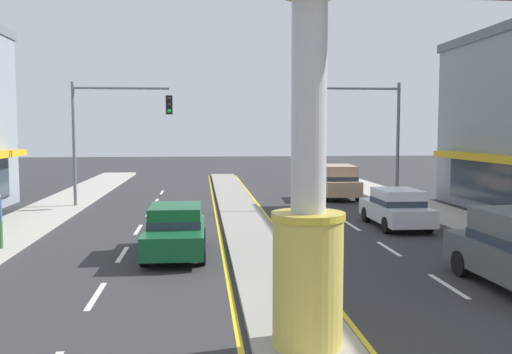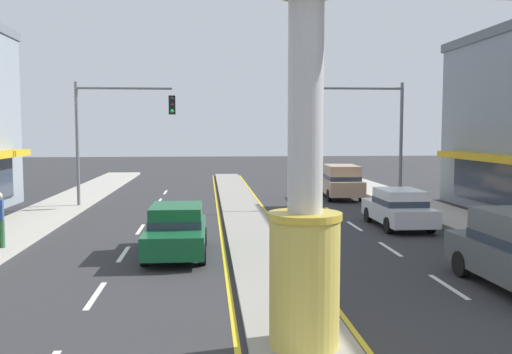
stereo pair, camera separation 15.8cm
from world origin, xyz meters
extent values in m
cube|color=gray|center=(0.00, 18.00, 0.07)|extent=(1.91, 52.00, 0.14)
cube|color=#ADA89E|center=(8.92, 16.00, 0.09)|extent=(2.72, 60.00, 0.18)
cube|color=silver|center=(-4.26, 9.20, 0.00)|extent=(0.14, 2.20, 0.01)
cube|color=silver|center=(-4.26, 13.60, 0.00)|extent=(0.14, 2.20, 0.01)
cube|color=silver|center=(-4.26, 18.00, 0.00)|extent=(0.14, 2.20, 0.01)
cube|color=silver|center=(-4.26, 22.40, 0.00)|extent=(0.14, 2.20, 0.01)
cube|color=silver|center=(-4.26, 26.80, 0.00)|extent=(0.14, 2.20, 0.01)
cube|color=silver|center=(-4.26, 31.20, 0.00)|extent=(0.14, 2.20, 0.01)
cube|color=silver|center=(4.26, 9.20, 0.00)|extent=(0.14, 2.20, 0.01)
cube|color=silver|center=(4.26, 13.60, 0.00)|extent=(0.14, 2.20, 0.01)
cube|color=silver|center=(4.26, 18.00, 0.00)|extent=(0.14, 2.20, 0.01)
cube|color=silver|center=(4.26, 22.40, 0.00)|extent=(0.14, 2.20, 0.01)
cube|color=silver|center=(4.26, 26.80, 0.00)|extent=(0.14, 2.20, 0.01)
cube|color=silver|center=(4.26, 31.20, 0.00)|extent=(0.14, 2.20, 0.01)
cube|color=yellow|center=(-1.14, 18.00, 0.00)|extent=(0.12, 52.00, 0.01)
cube|color=yellow|center=(1.14, 18.00, 0.00)|extent=(0.12, 52.00, 0.01)
cylinder|color=gold|center=(0.00, 5.44, 1.23)|extent=(1.20, 1.20, 2.19)
cylinder|color=gold|center=(0.00, 5.44, 2.39)|extent=(1.26, 1.26, 0.12)
cylinder|color=#B7B7BC|center=(0.00, 5.44, 4.28)|extent=(0.59, 0.59, 3.90)
cylinder|color=slate|center=(-7.96, 24.11, 3.10)|extent=(0.16, 0.16, 6.20)
cylinder|color=slate|center=(-5.65, 24.11, 5.90)|extent=(4.62, 0.12, 0.12)
cube|color=black|center=(-3.34, 23.95, 5.09)|extent=(0.32, 0.24, 0.92)
sphere|color=black|center=(-3.34, 23.81, 5.39)|extent=(0.17, 0.17, 0.17)
sphere|color=black|center=(-3.34, 23.81, 5.09)|extent=(0.17, 0.17, 0.17)
sphere|color=#19D83F|center=(-3.34, 23.81, 4.79)|extent=(0.17, 0.17, 0.17)
cylinder|color=slate|center=(7.96, 23.18, 3.10)|extent=(0.16, 0.16, 6.20)
cylinder|color=slate|center=(5.65, 23.18, 5.90)|extent=(4.62, 0.12, 0.12)
cube|color=black|center=(3.34, 23.02, 5.09)|extent=(0.32, 0.24, 0.92)
sphere|color=black|center=(3.34, 22.88, 5.39)|extent=(0.17, 0.17, 0.17)
sphere|color=black|center=(3.34, 22.88, 5.09)|extent=(0.17, 0.17, 0.17)
sphere|color=#19D83F|center=(3.34, 22.88, 4.79)|extent=(0.17, 0.17, 0.17)
cube|color=silver|center=(5.91, 17.60, 0.60)|extent=(1.78, 4.31, 0.66)
cube|color=silver|center=(5.91, 17.43, 1.23)|extent=(1.56, 2.16, 0.60)
cube|color=#283342|center=(5.91, 17.43, 1.05)|extent=(1.59, 2.18, 0.24)
cylinder|color=black|center=(5.10, 18.94, 0.31)|extent=(0.22, 0.62, 0.62)
cylinder|color=black|center=(6.72, 18.93, 0.31)|extent=(0.22, 0.62, 0.62)
cylinder|color=black|center=(5.09, 16.27, 0.31)|extent=(0.22, 0.62, 0.62)
cylinder|color=black|center=(6.71, 16.26, 0.31)|extent=(0.22, 0.62, 0.62)
cube|color=tan|center=(5.91, 27.15, 0.70)|extent=(2.17, 4.70, 0.80)
cube|color=tan|center=(5.90, 26.96, 1.50)|extent=(1.84, 2.95, 0.80)
cube|color=#283342|center=(5.90, 26.96, 1.22)|extent=(1.88, 2.98, 0.24)
cylinder|color=black|center=(5.12, 28.62, 0.34)|extent=(0.26, 0.69, 0.68)
cylinder|color=black|center=(6.86, 28.52, 0.34)|extent=(0.26, 0.69, 0.68)
cylinder|color=black|center=(4.95, 25.78, 0.34)|extent=(0.26, 0.69, 0.68)
cylinder|color=black|center=(6.69, 25.67, 0.34)|extent=(0.26, 0.69, 0.68)
cube|color=#14562D|center=(-2.61, 13.31, 0.60)|extent=(1.79, 4.31, 0.66)
cube|color=#14562D|center=(-2.60, 13.49, 1.23)|extent=(1.56, 2.16, 0.60)
cube|color=#283342|center=(-2.60, 13.49, 1.05)|extent=(1.60, 2.18, 0.24)
cylinder|color=black|center=(-1.81, 11.97, 0.31)|extent=(0.22, 0.62, 0.62)
cylinder|color=black|center=(-3.42, 11.99, 0.31)|extent=(0.22, 0.62, 0.62)
cylinder|color=black|center=(-1.79, 14.64, 0.31)|extent=(0.22, 0.62, 0.62)
cylinder|color=black|center=(-3.41, 14.65, 0.31)|extent=(0.22, 0.62, 0.62)
cylinder|color=black|center=(4.99, 10.07, 0.34)|extent=(0.24, 0.69, 0.68)
cylinder|color=#336B3D|center=(-8.03, 14.03, 0.62)|extent=(0.14, 0.14, 0.88)
camera|label=1|loc=(-1.80, -3.78, 3.82)|focal=39.16mm
camera|label=2|loc=(-1.64, -3.79, 3.82)|focal=39.16mm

